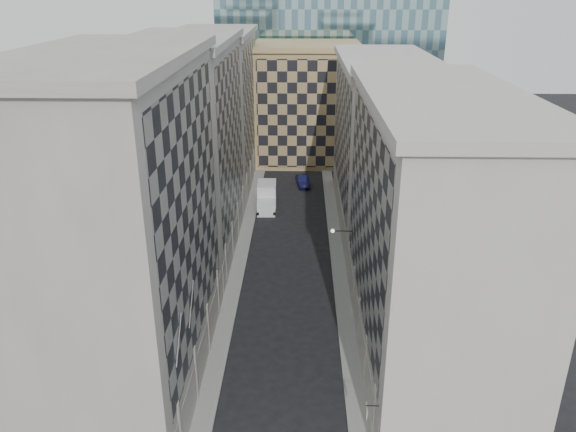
# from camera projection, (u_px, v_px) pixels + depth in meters

# --- Properties ---
(sidewalk_west) EXTENTS (1.50, 100.00, 0.15)m
(sidewalk_west) POSITION_uv_depth(u_px,v_px,m) (240.00, 259.00, 60.08)
(sidewalk_west) COLOR gray
(sidewalk_west) RESTS_ON ground
(sidewalk_east) EXTENTS (1.50, 100.00, 0.15)m
(sidewalk_east) POSITION_uv_depth(u_px,v_px,m) (338.00, 260.00, 59.84)
(sidewalk_east) COLOR gray
(sidewalk_east) RESTS_ON ground
(bldg_left_a) EXTENTS (10.80, 22.80, 23.70)m
(bldg_left_a) POSITION_uv_depth(u_px,v_px,m) (123.00, 231.00, 38.16)
(bldg_left_a) COLOR gray
(bldg_left_a) RESTS_ON ground
(bldg_left_b) EXTENTS (10.80, 22.80, 22.70)m
(bldg_left_b) POSITION_uv_depth(u_px,v_px,m) (186.00, 150.00, 58.66)
(bldg_left_b) COLOR gray
(bldg_left_b) RESTS_ON ground
(bldg_left_c) EXTENTS (10.80, 22.80, 21.70)m
(bldg_left_c) POSITION_uv_depth(u_px,v_px,m) (216.00, 111.00, 79.16)
(bldg_left_c) COLOR gray
(bldg_left_c) RESTS_ON ground
(bldg_right_a) EXTENTS (10.80, 26.80, 20.70)m
(bldg_right_a) POSITION_uv_depth(u_px,v_px,m) (430.00, 231.00, 41.93)
(bldg_right_a) COLOR #ADA89F
(bldg_right_a) RESTS_ON ground
(bldg_right_b) EXTENTS (10.80, 28.80, 19.70)m
(bldg_right_b) POSITION_uv_depth(u_px,v_px,m) (382.00, 142.00, 67.04)
(bldg_right_b) COLOR #ADA89F
(bldg_right_b) RESTS_ON ground
(tan_block) EXTENTS (16.80, 14.80, 18.80)m
(tan_block) POSITION_uv_depth(u_px,v_px,m) (307.00, 103.00, 91.31)
(tan_block) COLOR #A38C56
(tan_block) RESTS_ON ground
(flagpoles_left) EXTENTS (0.10, 6.33, 2.33)m
(flagpoles_left) POSITION_uv_depth(u_px,v_px,m) (185.00, 321.00, 34.89)
(flagpoles_left) COLOR gray
(flagpoles_left) RESTS_ON ground
(bracket_lamp) EXTENTS (1.98, 0.36, 0.36)m
(bracket_lamp) POSITION_uv_depth(u_px,v_px,m) (335.00, 231.00, 51.97)
(bracket_lamp) COLOR black
(bracket_lamp) RESTS_ON ground
(box_truck) EXTENTS (2.59, 5.99, 3.25)m
(box_truck) POSITION_uv_depth(u_px,v_px,m) (267.00, 198.00, 73.50)
(box_truck) COLOR white
(box_truck) RESTS_ON ground
(dark_car) EXTENTS (2.19, 4.81, 1.53)m
(dark_car) POSITION_uv_depth(u_px,v_px,m) (303.00, 181.00, 81.91)
(dark_car) COLOR #10113B
(dark_car) RESTS_ON ground
(shop_sign) EXTENTS (0.81, 0.70, 0.78)m
(shop_sign) POSITION_uv_depth(u_px,v_px,m) (367.00, 411.00, 33.47)
(shop_sign) COLOR black
(shop_sign) RESTS_ON ground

